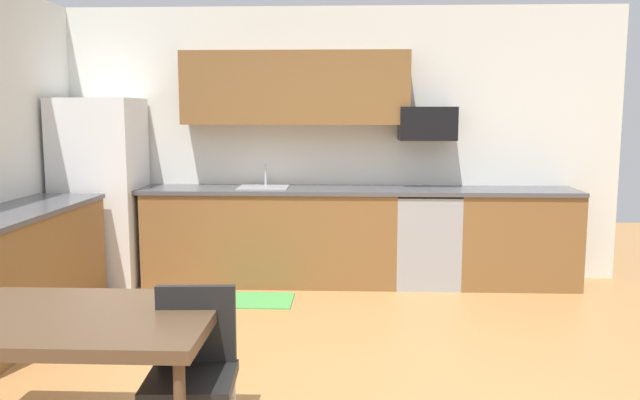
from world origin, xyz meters
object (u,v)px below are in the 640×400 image
microwave (427,124)px  chair_near_table (193,364)px  oven_range (426,238)px  dining_table (65,326)px  refrigerator (101,192)px

microwave → chair_near_table: size_ratio=0.64×
oven_range → chair_near_table: bearing=-113.7°
oven_range → microwave: (0.00, 0.10, 1.11)m
microwave → chair_near_table: (-1.48, -3.47, -1.06)m
oven_range → chair_near_table: (-1.48, -3.37, 0.05)m
microwave → dining_table: 4.14m
microwave → dining_table: (-2.08, -3.47, -0.88)m
dining_table → chair_near_table: size_ratio=1.65×
dining_table → chair_near_table: bearing=-0.3°
microwave → refrigerator: bearing=-176.7°
refrigerator → dining_table: refrigerator is taller
refrigerator → oven_range: size_ratio=1.98×
refrigerator → dining_table: bearing=-72.0°
microwave → chair_near_table: microwave is taller
microwave → chair_near_table: bearing=-113.1°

